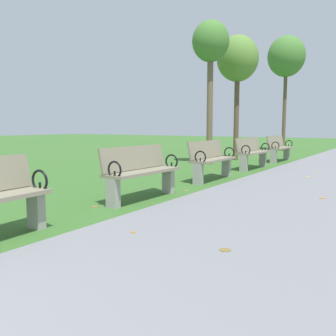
% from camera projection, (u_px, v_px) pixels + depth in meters
% --- Properties ---
extents(park_bench_3, '(0.50, 1.61, 0.90)m').
position_uv_depth(park_bench_3, '(141.00, 171.00, 6.05)').
color(park_bench_3, gray).
rests_on(park_bench_3, ground).
extents(park_bench_4, '(0.49, 1.61, 0.90)m').
position_uv_depth(park_bench_4, '(211.00, 159.00, 8.23)').
color(park_bench_4, gray).
rests_on(park_bench_4, ground).
extents(park_bench_5, '(0.51, 1.61, 0.90)m').
position_uv_depth(park_bench_5, '(252.00, 152.00, 10.42)').
color(park_bench_5, gray).
rests_on(park_bench_5, ground).
extents(park_bench_6, '(0.50, 1.61, 0.90)m').
position_uv_depth(park_bench_6, '(279.00, 148.00, 12.60)').
color(park_bench_6, gray).
rests_on(park_bench_6, ground).
extents(tree_2, '(1.16, 1.16, 4.52)m').
position_uv_depth(tree_2, '(211.00, 46.00, 11.30)').
color(tree_2, brown).
rests_on(tree_2, ground).
extents(tree_3, '(1.47, 1.47, 4.43)m').
position_uv_depth(tree_3, '(238.00, 60.00, 12.82)').
color(tree_3, brown).
rests_on(tree_3, ground).
extents(tree_4, '(1.80, 1.80, 5.61)m').
position_uv_depth(tree_4, '(286.00, 57.00, 17.63)').
color(tree_4, brown).
rests_on(tree_4, ground).
extents(scattered_leaves, '(5.06, 16.77, 0.02)m').
position_uv_depth(scattered_leaves, '(234.00, 195.00, 6.45)').
color(scattered_leaves, '#AD6B23').
rests_on(scattered_leaves, ground).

